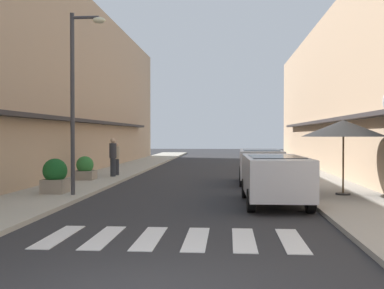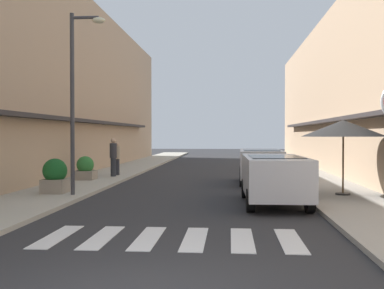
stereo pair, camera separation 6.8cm
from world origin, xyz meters
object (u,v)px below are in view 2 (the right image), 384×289
at_px(parked_car_mid, 261,162).
at_px(planter_far, 85,169).
at_px(street_lamp, 77,85).
at_px(cafe_umbrella, 343,129).
at_px(planter_midblock, 55,176).
at_px(pedestrian_walking_far, 113,156).
at_px(pedestrian_walking_near, 117,158).
at_px(parked_car_near, 274,174).

height_order(parked_car_mid, planter_far, parked_car_mid).
relative_size(street_lamp, cafe_umbrella, 2.18).
distance_m(cafe_umbrella, planter_midblock, 9.82).
bearing_deg(street_lamp, planter_midblock, 158.07).
height_order(planter_midblock, planter_far, planter_midblock).
height_order(cafe_umbrella, pedestrian_walking_far, cafe_umbrella).
relative_size(planter_far, pedestrian_walking_near, 0.63).
relative_size(cafe_umbrella, planter_midblock, 2.33).
bearing_deg(planter_midblock, cafe_umbrella, 1.86).
bearing_deg(planter_midblock, street_lamp, -21.93).
distance_m(planter_midblock, pedestrian_walking_near, 7.21).
bearing_deg(parked_car_mid, pedestrian_walking_far, 166.89).
bearing_deg(pedestrian_walking_near, planter_midblock, -158.29).
xyz_separation_m(street_lamp, pedestrian_walking_near, (-0.54, 7.57, -2.76)).
relative_size(parked_car_near, planter_midblock, 3.74).
distance_m(parked_car_near, pedestrian_walking_far, 10.35).
height_order(street_lamp, pedestrian_walking_near, street_lamp).
height_order(street_lamp, pedestrian_walking_far, street_lamp).
distance_m(planter_midblock, pedestrian_walking_far, 6.43).
xyz_separation_m(planter_far, pedestrian_walking_near, (0.84, 2.40, 0.39)).
relative_size(parked_car_near, street_lamp, 0.74).
distance_m(pedestrian_walking_near, pedestrian_walking_far, 0.80).
distance_m(parked_car_mid, cafe_umbrella, 5.28).
xyz_separation_m(cafe_umbrella, pedestrian_walking_near, (-9.30, 6.88, -1.33)).
bearing_deg(cafe_umbrella, street_lamp, -175.52).
bearing_deg(planter_far, parked_car_mid, 0.07).
height_order(parked_car_near, street_lamp, street_lamp).
distance_m(planter_far, pedestrian_walking_far, 1.89).
bearing_deg(pedestrian_walking_near, planter_far, -174.52).
relative_size(parked_car_near, cafe_umbrella, 1.60).
bearing_deg(parked_car_mid, pedestrian_walking_near, 160.86).
distance_m(parked_car_near, planter_far, 9.87).
xyz_separation_m(parked_car_mid, pedestrian_walking_near, (-6.89, 2.39, 0.05)).
bearing_deg(pedestrian_walking_near, pedestrian_walking_far, -153.68).
bearing_deg(parked_car_mid, parked_car_near, -90.00).
relative_size(planter_far, pedestrian_walking_far, 0.57).
bearing_deg(parked_car_near, parked_car_mid, 90.00).
bearing_deg(planter_midblock, parked_car_mid, 33.44).
xyz_separation_m(planter_midblock, pedestrian_walking_near, (0.38, 7.20, 0.27)).
bearing_deg(parked_car_mid, cafe_umbrella, -61.79).
height_order(parked_car_mid, pedestrian_walking_far, pedestrian_walking_far).
bearing_deg(parked_car_mid, planter_far, -179.93).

